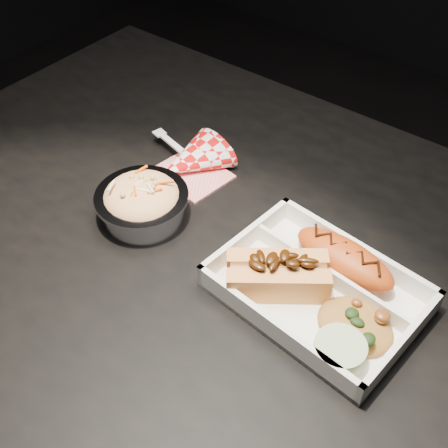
% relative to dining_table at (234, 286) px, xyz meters
% --- Properties ---
extents(dining_table, '(1.20, 0.80, 0.75)m').
position_rel_dining_table_xyz_m(dining_table, '(0.00, 0.00, 0.00)').
color(dining_table, black).
rests_on(dining_table, ground).
extents(food_tray, '(0.27, 0.20, 0.04)m').
position_rel_dining_table_xyz_m(food_tray, '(0.14, -0.01, 0.10)').
color(food_tray, silver).
rests_on(food_tray, dining_table).
extents(fried_pastry, '(0.15, 0.07, 0.04)m').
position_rel_dining_table_xyz_m(fried_pastry, '(0.14, 0.05, 0.12)').
color(fried_pastry, '#B64412').
rests_on(fried_pastry, food_tray).
extents(hotdog, '(0.14, 0.12, 0.06)m').
position_rel_dining_table_xyz_m(hotdog, '(0.09, -0.03, 0.12)').
color(hotdog, '#E9984F').
rests_on(hotdog, food_tray).
extents(fried_rice_mound, '(0.10, 0.09, 0.03)m').
position_rel_dining_table_xyz_m(fried_rice_mound, '(0.20, -0.03, 0.11)').
color(fried_rice_mound, '#B07533').
rests_on(fried_rice_mound, food_tray).
extents(cupcake_liner, '(0.06, 0.06, 0.03)m').
position_rel_dining_table_xyz_m(cupcake_liner, '(0.21, -0.08, 0.11)').
color(cupcake_liner, '#A4BA8D').
rests_on(cupcake_liner, food_tray).
extents(foil_coleslaw_cup, '(0.13, 0.13, 0.07)m').
position_rel_dining_table_xyz_m(foil_coleslaw_cup, '(-0.14, -0.04, 0.12)').
color(foil_coleslaw_cup, silver).
rests_on(foil_coleslaw_cup, dining_table).
extents(napkin_fork, '(0.17, 0.13, 0.10)m').
position_rel_dining_table_xyz_m(napkin_fork, '(-0.16, 0.09, 0.11)').
color(napkin_fork, red).
rests_on(napkin_fork, dining_table).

